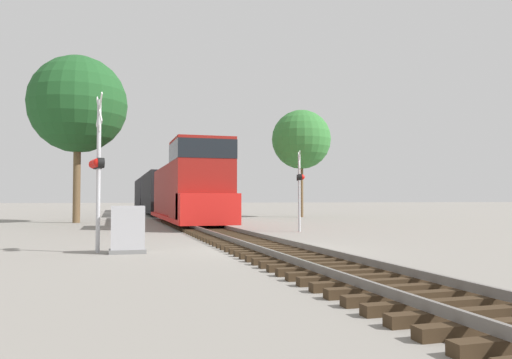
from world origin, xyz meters
TOP-DOWN VIEW (x-y plane):
  - ground_plane at (0.00, 0.00)m, footprint 400.00×400.00m
  - rail_track_bed at (0.00, -0.00)m, footprint 2.60×160.00m
  - freight_train at (0.00, 32.29)m, footprint 2.99×48.75m
  - crossing_signal_near at (-4.92, 0.59)m, footprint 0.48×1.02m
  - crossing_signal_far at (4.15, 7.61)m, footprint 0.55×1.01m
  - relay_cabinet at (-4.06, 0.17)m, footprint 1.03×0.62m
  - tree_far_right at (-6.72, 20.13)m, footprint 6.42×6.42m
  - tree_mid_background at (11.31, 25.66)m, footprint 5.13×5.13m

SIDE VIEW (x-z plane):
  - ground_plane at x=0.00m, z-range 0.00..0.00m
  - rail_track_bed at x=0.00m, z-range -0.02..0.29m
  - relay_cabinet at x=-4.06m, z-range -0.01..1.35m
  - freight_train at x=0.00m, z-range -0.26..4.43m
  - crossing_signal_far at x=4.15m, z-range 0.42..4.28m
  - crossing_signal_near at x=-4.92m, z-range 0.23..4.88m
  - tree_mid_background at x=11.31m, z-range 2.08..11.39m
  - tree_far_right at x=-6.72m, z-range 2.30..13.36m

